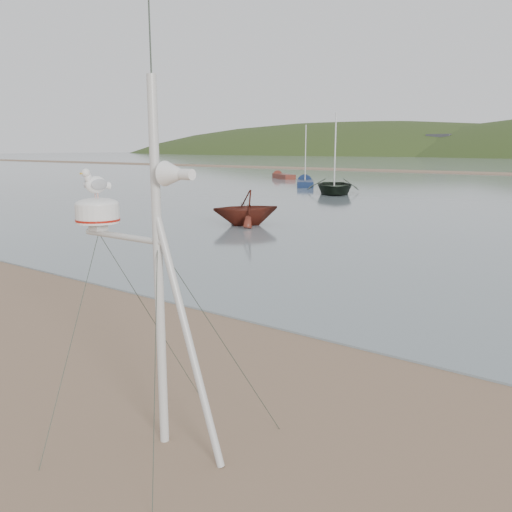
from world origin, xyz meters
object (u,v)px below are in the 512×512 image
Objects in this scene: mast_rig at (154,343)px; dinghy_red_far at (280,176)px; boat_dark at (335,156)px; boat_red at (246,192)px; sailboat_blue_near at (305,182)px.

dinghy_red_far is at bearing 123.33° from mast_rig.
boat_dark reaches higher than boat_red.
mast_rig reaches higher than dinghy_red_far.
sailboat_blue_near is at bearing -43.72° from dinghy_red_far.
boat_red is 0.61× the size of dinghy_red_far.
dinghy_red_far is (-29.72, 45.18, -0.92)m from mast_rig.
boat_dark reaches higher than mast_rig.
boat_red is 0.51× the size of sailboat_blue_near.
mast_rig is at bearing -60.02° from sailboat_blue_near.
sailboat_blue_near is at bearing 103.72° from boat_dark.
boat_dark is 1.14× the size of dinghy_red_far.
mast_rig is 1.73× the size of boat_red.
boat_red is 36.42m from dinghy_red_far.
boat_dark is at bearing -44.21° from sailboat_blue_near.
boat_dark is 9.42m from sailboat_blue_near.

